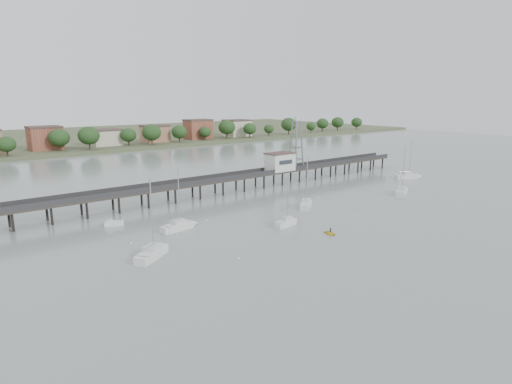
# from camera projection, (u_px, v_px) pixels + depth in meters

# --- Properties ---
(ground_plane) EXTENTS (500.00, 500.00, 0.00)m
(ground_plane) POSITION_uv_depth(u_px,v_px,m) (420.00, 265.00, 65.42)
(ground_plane) COLOR gray
(ground_plane) RESTS_ON ground
(pier) EXTENTS (150.00, 5.00, 5.50)m
(pier) POSITION_uv_depth(u_px,v_px,m) (208.00, 182.00, 110.19)
(pier) COLOR #2D2823
(pier) RESTS_ON ground
(pier_building) EXTENTS (8.40, 5.40, 5.30)m
(pier_building) POSITION_uv_depth(u_px,v_px,m) (280.00, 162.00, 124.86)
(pier_building) COLOR silver
(pier_building) RESTS_ON ground
(lattice_tower) EXTENTS (3.20, 3.20, 15.50)m
(lattice_tower) POSITION_uv_depth(u_px,v_px,m) (296.00, 145.00, 127.87)
(lattice_tower) COLOR slate
(lattice_tower) RESTS_ON ground
(sailboat_b) EXTENTS (7.95, 3.32, 12.78)m
(sailboat_b) POSITION_uv_depth(u_px,v_px,m) (183.00, 225.00, 83.60)
(sailboat_b) COLOR silver
(sailboat_b) RESTS_ON ground
(sailboat_a) EXTENTS (8.22, 6.72, 13.72)m
(sailboat_a) POSITION_uv_depth(u_px,v_px,m) (157.00, 251.00, 69.81)
(sailboat_a) COLOR silver
(sailboat_a) RESTS_ON ground
(sailboat_d) EXTENTS (8.42, 5.67, 13.53)m
(sailboat_d) POSITION_uv_depth(u_px,v_px,m) (402.00, 191.00, 114.02)
(sailboat_d) COLOR silver
(sailboat_d) RESTS_ON ground
(sailboat_e) EXTENTS (8.77, 5.95, 14.07)m
(sailboat_e) POSITION_uv_depth(u_px,v_px,m) (412.00, 176.00, 134.95)
(sailboat_e) COLOR silver
(sailboat_e) RESTS_ON ground
(sailboat_c) EXTENTS (7.27, 6.36, 12.49)m
(sailboat_c) POSITION_uv_depth(u_px,v_px,m) (307.00, 204.00, 100.55)
(sailboat_c) COLOR silver
(sailboat_c) RESTS_ON ground
(sailboat_f) EXTENTS (6.20, 2.68, 10.13)m
(sailboat_f) POSITION_uv_depth(u_px,v_px,m) (289.00, 222.00, 85.72)
(sailboat_f) COLOR silver
(sailboat_f) RESTS_ON ground
(white_tender) EXTENTS (4.01, 2.75, 1.44)m
(white_tender) POSITION_uv_depth(u_px,v_px,m) (114.00, 223.00, 85.59)
(white_tender) COLOR silver
(white_tender) RESTS_ON ground
(yellow_dinghy) EXTENTS (1.96, 0.78, 2.67)m
(yellow_dinghy) POSITION_uv_depth(u_px,v_px,m) (330.00, 234.00, 80.27)
(yellow_dinghy) COLOR yellow
(yellow_dinghy) RESTS_ON ground
(dinghy_occupant) EXTENTS (0.77, 1.11, 0.25)m
(dinghy_occupant) POSITION_uv_depth(u_px,v_px,m) (330.00, 234.00, 80.27)
(dinghy_occupant) COLOR black
(dinghy_occupant) RESTS_ON ground
(mooring_buoys) EXTENTS (79.50, 22.16, 0.39)m
(mooring_buoys) POSITION_uv_depth(u_px,v_px,m) (295.00, 218.00, 90.89)
(mooring_buoys) COLOR beige
(mooring_buoys) RESTS_ON ground
(far_shore) EXTENTS (500.00, 170.00, 10.40)m
(far_shore) POSITION_uv_depth(u_px,v_px,m) (41.00, 139.00, 247.51)
(far_shore) COLOR #475133
(far_shore) RESTS_ON ground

